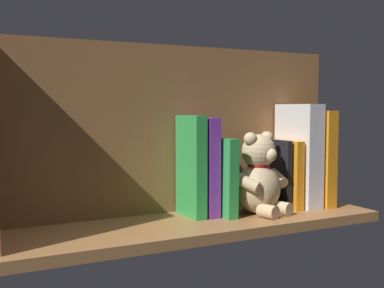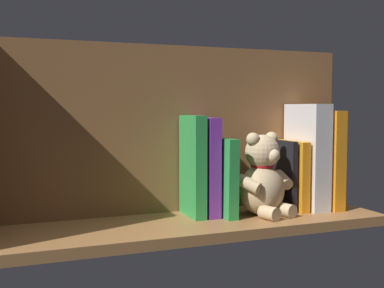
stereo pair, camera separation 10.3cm
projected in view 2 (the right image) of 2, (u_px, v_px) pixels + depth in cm
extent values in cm
cube|color=#9E6B3D|center=(192.00, 225.00, 104.78)|extent=(85.04, 24.30, 2.20)
cube|color=brown|center=(176.00, 129.00, 112.47)|extent=(85.04, 1.50, 38.15)
cube|color=orange|center=(323.00, 159.00, 118.05)|extent=(3.02, 13.97, 23.30)
cube|color=silver|center=(307.00, 156.00, 116.59)|extent=(4.58, 13.35, 24.89)
cube|color=orange|center=(291.00, 175.00, 115.92)|extent=(2.16, 12.57, 16.20)
cube|color=black|center=(282.00, 175.00, 115.52)|extent=(1.33, 11.59, 16.38)
ellipsoid|color=#D1B284|center=(262.00, 190.00, 109.49)|extent=(12.95, 12.17, 11.29)
sphere|color=#D1B284|center=(262.00, 152.00, 108.85)|extent=(7.76, 7.76, 7.76)
sphere|color=#D1B284|center=(272.00, 138.00, 110.39)|extent=(3.00, 3.00, 3.00)
sphere|color=#D1B284|center=(253.00, 139.00, 106.87)|extent=(3.00, 3.00, 3.00)
sphere|color=beige|center=(273.00, 156.00, 106.27)|extent=(3.00, 3.00, 3.00)
cylinder|color=#D1B284|center=(283.00, 180.00, 111.46)|extent=(3.03, 5.72, 4.18)
cylinder|color=#D1B284|center=(249.00, 184.00, 104.98)|extent=(5.40, 6.04, 4.18)
cylinder|color=#D1B284|center=(285.00, 210.00, 107.52)|extent=(4.05, 4.89, 3.00)
cylinder|color=#D1B284|center=(269.00, 213.00, 104.46)|extent=(4.05, 4.89, 3.00)
torus|color=red|center=(262.00, 166.00, 109.08)|extent=(6.37, 6.37, 0.88)
cube|color=green|center=(222.00, 177.00, 109.08)|extent=(2.61, 12.93, 17.36)
cube|color=purple|center=(206.00, 166.00, 108.92)|extent=(2.70, 10.44, 21.84)
cube|color=green|center=(193.00, 166.00, 107.74)|extent=(2.62, 10.38, 22.35)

